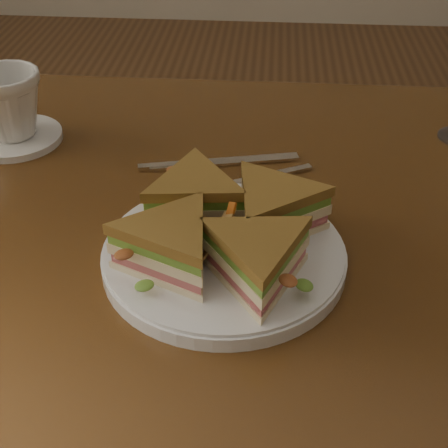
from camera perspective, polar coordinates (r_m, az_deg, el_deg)
name	(u,v)px	position (r m, az deg, el deg)	size (l,w,h in m)	color
table	(228,282)	(0.79, 0.40, -5.31)	(1.20, 0.80, 0.75)	#3A210D
plate	(224,256)	(0.66, 0.00, -2.93)	(0.26, 0.26, 0.02)	white
sandwich_wedges	(224,228)	(0.64, 0.00, -0.36)	(0.28, 0.28, 0.06)	#FFEBBC
crisps_mound	(224,231)	(0.64, 0.00, -0.65)	(0.09, 0.09, 0.05)	orange
spoon	(214,187)	(0.78, -0.95, 3.42)	(0.17, 0.09, 0.01)	silver
knife	(214,163)	(0.83, -0.94, 5.59)	(0.21, 0.06, 0.00)	silver
saucer	(15,137)	(0.94, -18.54, 7.51)	(0.13, 0.13, 0.01)	white
coffee_cup	(8,104)	(0.91, -19.15, 10.30)	(0.10, 0.10, 0.09)	white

